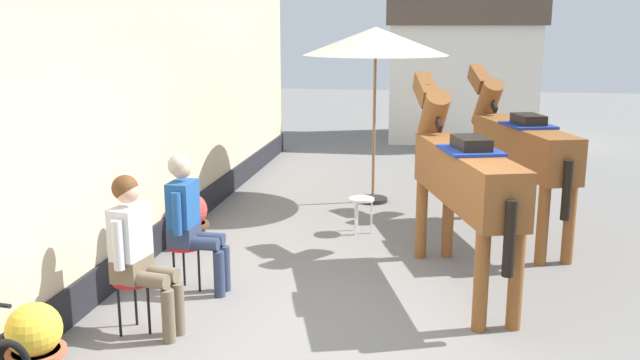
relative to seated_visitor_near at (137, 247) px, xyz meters
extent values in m
plane|color=slate|center=(1.70, 3.37, -0.78)|extent=(40.00, 40.00, 0.00)
cube|color=#CCB793|center=(-0.85, 1.87, 0.92)|extent=(0.30, 14.00, 3.40)
cube|color=black|center=(-0.83, 1.87, -0.60)|extent=(0.34, 14.00, 0.36)
cube|color=silver|center=(3.10, 11.16, 0.52)|extent=(3.20, 2.40, 2.60)
cube|color=brown|center=(3.10, 11.16, 2.27)|extent=(3.40, 2.60, 0.90)
cylinder|color=red|center=(-0.06, 0.01, -0.31)|extent=(0.34, 0.34, 0.03)
cylinder|color=black|center=(0.07, -0.01, -0.55)|extent=(0.02, 0.02, 0.45)
cylinder|color=black|center=(-0.11, 0.14, -0.55)|extent=(0.02, 0.02, 0.45)
cylinder|color=black|center=(-0.15, -0.10, -0.55)|extent=(0.02, 0.02, 0.45)
cube|color=brown|center=(-0.06, 0.01, -0.20)|extent=(0.29, 0.36, 0.20)
cube|color=silver|center=(-0.06, 0.01, 0.12)|extent=(0.27, 0.37, 0.44)
sphere|color=tan|center=(-0.06, 0.01, 0.47)|extent=(0.20, 0.20, 0.20)
sphere|color=#593319|center=(-0.08, 0.01, 0.50)|extent=(0.22, 0.22, 0.22)
cylinder|color=brown|center=(0.14, 0.06, -0.25)|extent=(0.40, 0.19, 0.13)
cylinder|color=brown|center=(0.32, 0.03, -0.55)|extent=(0.11, 0.11, 0.46)
cylinder|color=brown|center=(0.11, -0.10, -0.25)|extent=(0.40, 0.19, 0.13)
cylinder|color=brown|center=(0.30, -0.13, -0.55)|extent=(0.11, 0.11, 0.46)
cylinder|color=silver|center=(-0.01, 0.20, 0.07)|extent=(0.09, 0.09, 0.42)
cylinder|color=silver|center=(-0.08, -0.19, 0.07)|extent=(0.09, 0.09, 0.42)
cylinder|color=red|center=(0.04, 0.99, -0.31)|extent=(0.34, 0.34, 0.03)
cylinder|color=black|center=(0.18, 0.98, -0.55)|extent=(0.02, 0.02, 0.45)
cylinder|color=black|center=(-0.02, 1.11, -0.55)|extent=(0.02, 0.02, 0.45)
cylinder|color=black|center=(-0.03, 0.87, -0.55)|extent=(0.02, 0.02, 0.45)
cube|color=#2D3851|center=(0.04, 0.99, -0.20)|extent=(0.25, 0.33, 0.20)
cube|color=#1E4C8C|center=(0.04, 0.99, 0.12)|extent=(0.23, 0.35, 0.44)
sphere|color=tan|center=(0.04, 0.99, 0.47)|extent=(0.20, 0.20, 0.20)
sphere|color=#B2A38E|center=(0.02, 0.99, 0.50)|extent=(0.22, 0.22, 0.22)
cylinder|color=#2D3851|center=(0.24, 1.06, -0.25)|extent=(0.39, 0.15, 0.13)
cylinder|color=#2D3851|center=(0.43, 1.05, -0.55)|extent=(0.11, 0.11, 0.46)
cylinder|color=#2D3851|center=(0.23, 0.90, -0.25)|extent=(0.39, 0.15, 0.13)
cylinder|color=#2D3851|center=(0.42, 0.89, -0.55)|extent=(0.11, 0.11, 0.46)
cylinder|color=#1E4C8C|center=(0.07, 1.19, 0.07)|extent=(0.09, 0.09, 0.42)
cylinder|color=#1E4C8C|center=(0.05, 0.79, 0.07)|extent=(0.09, 0.09, 0.42)
cube|color=brown|center=(2.76, 1.47, 0.38)|extent=(1.03, 2.24, 0.52)
cylinder|color=brown|center=(2.34, 2.37, -0.33)|extent=(0.13, 0.13, 0.90)
cylinder|color=brown|center=(2.64, 2.46, -0.33)|extent=(0.13, 0.13, 0.90)
cylinder|color=brown|center=(2.87, 0.51, -0.33)|extent=(0.13, 0.13, 0.90)
cylinder|color=brown|center=(3.17, 0.59, -0.33)|extent=(0.13, 0.13, 0.90)
cylinder|color=brown|center=(2.43, 2.63, 0.77)|extent=(0.44, 0.68, 0.73)
cube|color=brown|center=(2.33, 2.96, 1.08)|extent=(0.32, 0.56, 0.40)
cube|color=black|center=(2.43, 2.61, 0.91)|extent=(0.21, 0.62, 0.48)
cylinder|color=black|center=(3.07, 0.38, 0.11)|extent=(0.12, 0.12, 0.65)
cube|color=navy|center=(2.79, 1.38, 0.66)|extent=(0.65, 0.71, 0.03)
cube|color=black|center=(2.79, 1.38, 0.73)|extent=(0.39, 0.50, 0.12)
cube|color=brown|center=(3.52, 3.31, 0.38)|extent=(1.07, 2.23, 0.52)
cylinder|color=brown|center=(3.09, 4.20, -0.33)|extent=(0.13, 0.13, 0.90)
cylinder|color=brown|center=(3.38, 4.29, -0.33)|extent=(0.13, 0.13, 0.90)
cylinder|color=brown|center=(3.66, 2.34, -0.33)|extent=(0.13, 0.13, 0.90)
cylinder|color=brown|center=(3.95, 2.44, -0.33)|extent=(0.13, 0.13, 0.90)
cylinder|color=brown|center=(3.17, 4.45, 0.77)|extent=(0.45, 0.69, 0.73)
cube|color=brown|center=(3.07, 4.78, 1.08)|extent=(0.33, 0.56, 0.40)
cube|color=black|center=(3.18, 4.44, 0.91)|extent=(0.22, 0.61, 0.48)
cylinder|color=black|center=(3.86, 2.22, 0.11)|extent=(0.12, 0.12, 0.65)
cube|color=navy|center=(3.55, 3.21, 0.66)|extent=(0.65, 0.72, 0.03)
cube|color=black|center=(3.55, 3.21, 0.73)|extent=(0.40, 0.50, 0.12)
cylinder|color=#A85638|center=(-0.39, -0.96, -0.52)|extent=(0.43, 0.43, 0.04)
sphere|color=gold|center=(-0.39, -0.96, -0.34)|extent=(0.40, 0.40, 0.40)
cylinder|color=brown|center=(-0.40, 2.39, -0.64)|extent=(0.34, 0.34, 0.28)
cylinder|color=brown|center=(-0.40, 2.39, -0.52)|extent=(0.43, 0.43, 0.04)
sphere|color=red|center=(-0.40, 2.39, -0.34)|extent=(0.40, 0.40, 0.40)
cylinder|color=black|center=(1.59, 4.84, -0.75)|extent=(0.44, 0.44, 0.06)
cylinder|color=olive|center=(1.59, 4.84, 0.32)|extent=(0.04, 0.04, 2.20)
cone|color=beige|center=(1.59, 4.84, 1.60)|extent=(2.10, 2.10, 0.40)
cylinder|color=white|center=(1.58, 3.22, -0.33)|extent=(0.32, 0.32, 0.03)
cylinder|color=silver|center=(1.71, 3.22, -0.56)|extent=(0.02, 0.02, 0.43)
cylinder|color=silver|center=(1.51, 3.33, -0.56)|extent=(0.02, 0.02, 0.43)
cylinder|color=silver|center=(1.51, 3.10, -0.56)|extent=(0.02, 0.02, 0.43)
camera|label=1|loc=(2.38, -5.17, 1.81)|focal=38.43mm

